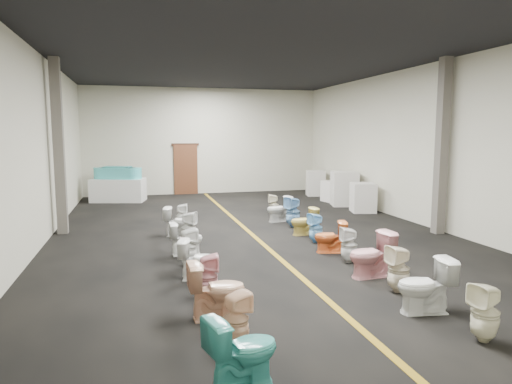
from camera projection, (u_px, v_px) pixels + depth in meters
floor at (248, 231)px, 12.20m from camera, size 16.00×16.00×0.00m
ceiling at (248, 58)px, 11.62m from camera, size 16.00×16.00×0.00m
wall_back at (204, 141)px, 19.58m from camera, size 10.00×0.00×10.00m
wall_front at (452, 172)px, 4.24m from camera, size 10.00×0.00×10.00m
wall_left at (40, 148)px, 10.65m from camera, size 0.00×16.00×16.00m
wall_right at (416, 145)px, 13.17m from camera, size 0.00×16.00×16.00m
aisle_stripe at (248, 231)px, 12.20m from camera, size 0.12×15.60×0.01m
back_door at (186, 170)px, 19.48m from camera, size 1.00×0.10×2.10m
door_frame at (185, 144)px, 19.35m from camera, size 1.15×0.08×0.10m
column_left at (59, 147)px, 11.67m from camera, size 0.25×0.25×4.50m
column_right at (442, 147)px, 11.67m from camera, size 0.25×0.25×4.50m
display_table at (118, 190)px, 17.45m from camera, size 2.13×1.42×0.87m
bathtub at (118, 174)px, 17.37m from camera, size 1.78×1.09×0.55m
appliance_crate_a at (363, 198)px, 15.10m from camera, size 0.91×0.91×0.96m
appliance_crate_b at (344, 189)px, 16.45m from camera, size 1.09×1.09×1.23m
appliance_crate_c at (333, 191)px, 17.41m from camera, size 0.81×0.81×0.79m
appliance_crate_d at (316, 183)px, 19.08m from camera, size 0.87×0.87×1.04m
toilet_left_0 at (243, 350)px, 4.69m from camera, size 0.85×0.63×0.78m
toilet_left_1 at (236, 319)px, 5.57m from camera, size 0.40×0.40×0.70m
toilet_left_2 at (217, 290)px, 6.44m from camera, size 0.81×0.48×0.82m
toilet_left_3 at (208, 276)px, 7.21m from camera, size 0.35×0.34×0.72m
toilet_left_4 at (199, 260)px, 8.13m from camera, size 0.80×0.60×0.73m
toilet_left_5 at (188, 247)px, 9.00m from camera, size 0.40×0.39×0.75m
toilet_left_6 at (186, 239)px, 9.79m from camera, size 0.71×0.42×0.71m
toilet_left_7 at (188, 228)px, 10.72m from camera, size 0.47×0.46×0.77m
toilet_left_8 at (179, 222)px, 11.57m from camera, size 0.81×0.59×0.75m
toilet_left_9 at (182, 216)px, 12.46m from camera, size 0.36×0.36×0.69m
toilet_right_0 at (485, 313)px, 5.70m from camera, size 0.41×0.40×0.76m
toilet_right_1 at (425, 286)px, 6.61m from camera, size 0.86×0.57×0.82m
toilet_right_2 at (399, 269)px, 7.48m from camera, size 0.38×0.37×0.79m
toilet_right_3 at (371, 255)px, 8.25m from camera, size 0.85×0.52×0.84m
toilet_right_4 at (349, 245)px, 9.18m from camera, size 0.38×0.37×0.73m
toilet_right_5 at (330, 237)px, 9.97m from camera, size 0.76×0.54×0.70m
toilet_right_6 at (316, 228)px, 10.88m from camera, size 0.38×0.37×0.72m
toilet_right_7 at (304, 221)px, 11.71m from camera, size 0.71×0.42×0.70m
toilet_right_8 at (293, 212)px, 12.65m from camera, size 0.49×0.49×0.86m
toilet_right_9 at (279, 209)px, 13.46m from camera, size 0.77×0.48×0.75m
toilet_right_10 at (274, 205)px, 14.32m from camera, size 0.37×0.36×0.70m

